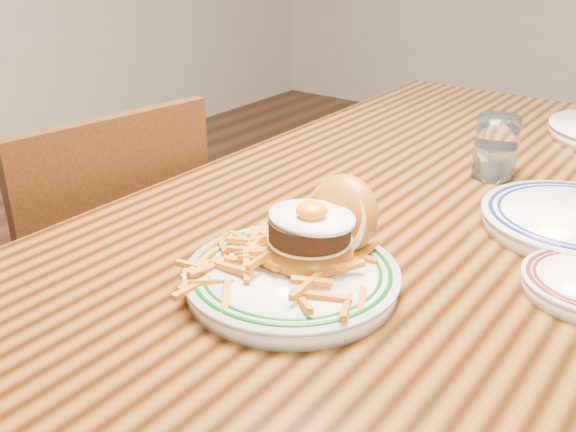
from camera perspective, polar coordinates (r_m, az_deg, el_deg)
The scene contains 5 objects.
table at distance 1.20m, azimuth 12.17°, elevation -1.87°, with size 0.85×1.60×0.75m.
chair_left at distance 1.45m, azimuth -16.16°, elevation -6.25°, with size 0.46×0.46×0.87m.
main_plate at distance 0.84m, azimuth 1.13°, elevation -3.84°, with size 0.28×0.29×0.14m.
rear_plate at distance 1.09m, azimuth 24.23°, elevation -0.31°, with size 0.29×0.29×0.03m.
water_glass at distance 1.26m, azimuth 17.95°, elevation 5.53°, with size 0.08×0.08×0.12m.
Camera 1 is at (0.42, -1.00, 1.19)m, focal length 40.00 mm.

